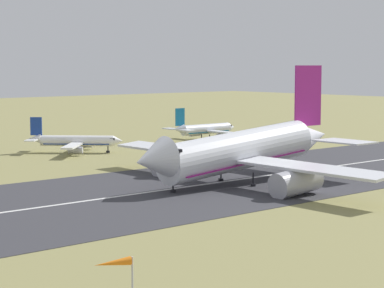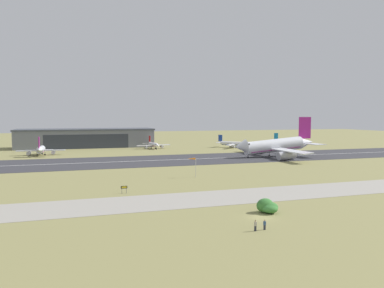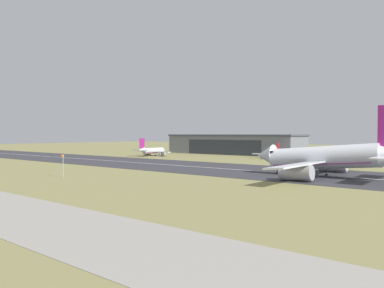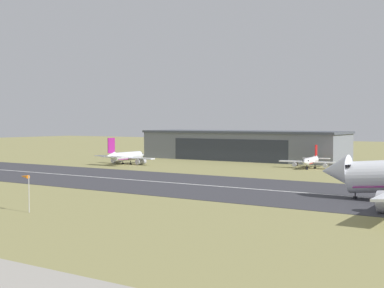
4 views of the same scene
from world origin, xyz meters
name	(u,v)px [view 2 (image 2 of 4)]	position (x,y,z in m)	size (l,w,h in m)	color
ground_plane	(187,178)	(0.00, 48.45, 0.00)	(720.29, 720.29, 0.00)	olive
runway_strip	(154,160)	(0.00, 96.89, 0.03)	(480.29, 41.89, 0.06)	#333338
runway_centreline	(154,160)	(0.00, 96.89, 0.07)	(432.26, 0.70, 0.01)	silver
taxiway_road	(223,197)	(0.00, 18.89, 0.03)	(360.22, 15.94, 0.05)	gray
hangar_building	(86,138)	(-25.39, 179.69, 5.79)	(82.57, 24.63, 11.53)	slate
airplane_landing	(274,146)	(57.84, 94.32, 5.08)	(42.61, 57.61, 19.13)	silver
airplane_parked_west	(153,145)	(12.14, 155.62, 2.41)	(20.61, 17.52, 7.39)	white
airplane_parked_centre	(233,144)	(60.88, 148.26, 2.48)	(20.32, 20.48, 7.73)	white
airplane_parked_east	(41,150)	(-48.74, 135.56, 2.75)	(23.05, 20.14, 9.61)	silver
airplane_parked_far_east	(287,142)	(98.94, 148.35, 2.91)	(20.37, 21.41, 8.58)	silver
shrub_clump	(268,207)	(3.04, 2.92, 1.16)	(4.27, 3.98, 2.84)	#387533
windsock_pole	(192,160)	(1.87, 49.10, 5.59)	(2.81, 1.12, 6.22)	#B7B7BC
runway_sign	(124,188)	(-21.90, 30.64, 1.43)	(1.62, 0.14, 1.90)	#4C4C51
spectator_left	(255,225)	(-5.02, -7.23, 1.00)	(0.40, 0.24, 1.87)	#282B38
spectator_right	(265,225)	(-3.18, -7.05, 0.90)	(0.40, 0.24, 1.72)	#282B38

